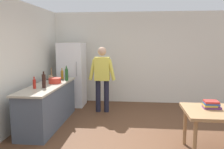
# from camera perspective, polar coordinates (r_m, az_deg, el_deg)

# --- Properties ---
(ground_plane) EXTENTS (14.00, 14.00, 0.00)m
(ground_plane) POSITION_cam_1_polar(r_m,az_deg,el_deg) (4.43, 6.79, -16.45)
(ground_plane) COLOR brown
(wall_back) EXTENTS (6.40, 0.12, 2.70)m
(wall_back) POSITION_cam_1_polar(r_m,az_deg,el_deg) (7.05, 6.60, 4.10)
(wall_back) COLOR silver
(wall_back) RESTS_ON ground_plane
(wall_left) EXTENTS (0.12, 5.60, 2.70)m
(wall_left) POSITION_cam_1_polar(r_m,az_deg,el_deg) (4.94, -24.69, 1.70)
(wall_left) COLOR silver
(wall_left) RESTS_ON ground_plane
(kitchen_counter) EXTENTS (0.64, 2.20, 0.90)m
(kitchen_counter) POSITION_cam_1_polar(r_m,az_deg,el_deg) (5.38, -15.27, -7.12)
(kitchen_counter) COLOR #4C5666
(kitchen_counter) RESTS_ON ground_plane
(refrigerator) EXTENTS (0.70, 0.67, 1.80)m
(refrigerator) POSITION_cam_1_polar(r_m,az_deg,el_deg) (6.75, -9.76, 0.01)
(refrigerator) COLOR white
(refrigerator) RESTS_ON ground_plane
(person) EXTENTS (0.70, 0.22, 1.70)m
(person) POSITION_cam_1_polar(r_m,az_deg,el_deg) (6.00, -2.43, -0.12)
(person) COLOR #1E1E2D
(person) RESTS_ON ground_plane
(cooking_pot) EXTENTS (0.40, 0.28, 0.12)m
(cooking_pot) POSITION_cam_1_polar(r_m,az_deg,el_deg) (5.42, -13.84, -1.44)
(cooking_pot) COLOR red
(cooking_pot) RESTS_ON kitchen_counter
(utensil_jar) EXTENTS (0.11, 0.11, 0.32)m
(utensil_jar) POSITION_cam_1_polar(r_m,az_deg,el_deg) (5.72, -14.76, -0.80)
(utensil_jar) COLOR tan
(utensil_jar) RESTS_ON kitchen_counter
(bottle_wine_dark) EXTENTS (0.08, 0.08, 0.34)m
(bottle_wine_dark) POSITION_cam_1_polar(r_m,az_deg,el_deg) (4.91, -16.38, -1.51)
(bottle_wine_dark) COLOR black
(bottle_wine_dark) RESTS_ON kitchen_counter
(bottle_wine_green) EXTENTS (0.08, 0.08, 0.34)m
(bottle_wine_green) POSITION_cam_1_polar(r_m,az_deg,el_deg) (5.72, -11.08, -0.00)
(bottle_wine_green) COLOR #1E5123
(bottle_wine_green) RESTS_ON kitchen_counter
(bottle_oil_amber) EXTENTS (0.06, 0.06, 0.28)m
(bottle_oil_amber) POSITION_cam_1_polar(r_m,az_deg,el_deg) (5.89, -12.13, -0.09)
(bottle_oil_amber) COLOR #996619
(bottle_oil_amber) RESTS_ON kitchen_counter
(bottle_vinegar_tall) EXTENTS (0.06, 0.06, 0.32)m
(bottle_vinegar_tall) POSITION_cam_1_polar(r_m,az_deg,el_deg) (6.12, -11.09, 0.44)
(bottle_vinegar_tall) COLOR gray
(bottle_vinegar_tall) RESTS_ON kitchen_counter
(bottle_sauce_red) EXTENTS (0.06, 0.06, 0.24)m
(bottle_sauce_red) POSITION_cam_1_polar(r_m,az_deg,el_deg) (4.92, -18.51, -2.17)
(bottle_sauce_red) COLOR #B22319
(bottle_sauce_red) RESTS_ON kitchen_counter
(book_stack) EXTENTS (0.27, 0.19, 0.13)m
(book_stack) POSITION_cam_1_polar(r_m,az_deg,el_deg) (4.17, 23.13, -6.82)
(book_stack) COLOR #753D7F
(book_stack) RESTS_ON dining_table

